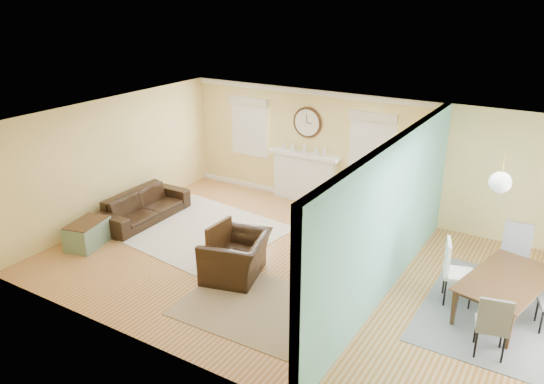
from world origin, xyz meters
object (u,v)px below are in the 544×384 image
object	(u,v)px
sofa	(144,206)
green_chair	(373,221)
eames_chair	(236,256)
dining_table	(507,297)
credenza	(394,230)

from	to	relation	value
sofa	green_chair	size ratio (longest dim) A/B	3.09
eames_chair	dining_table	distance (m)	4.31
sofa	dining_table	world-z (taller)	sofa
sofa	credenza	xyz separation A→B (m)	(5.00, 1.46, 0.09)
sofa	green_chair	world-z (taller)	green_chair
sofa	green_chair	xyz separation A→B (m)	(4.45, 1.84, 0.00)
eames_chair	dining_table	bearing A→B (deg)	90.10
dining_table	green_chair	bearing A→B (deg)	73.28
green_chair	eames_chair	bearing A→B (deg)	71.20
green_chair	credenza	size ratio (longest dim) A/B	0.44
sofa	credenza	world-z (taller)	credenza
credenza	sofa	bearing A→B (deg)	-163.70
credenza	dining_table	distance (m)	2.52
green_chair	dining_table	size ratio (longest dim) A/B	0.39
sofa	credenza	bearing A→B (deg)	-75.14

